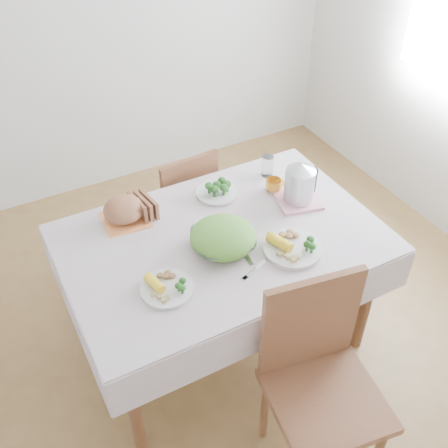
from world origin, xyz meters
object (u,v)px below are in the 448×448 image
electric_kettle (300,182)px  yellow_mug (274,185)px  chair_near (325,402)px  salad_bowl (223,242)px  dinner_plate_left (167,289)px  dinner_plate_right (292,249)px  dining_table (222,292)px  chair_far (177,200)px

electric_kettle → yellow_mug: bearing=95.0°
chair_near → yellow_mug: size_ratio=10.94×
chair_near → electric_kettle: bearing=72.9°
salad_bowl → yellow_mug: 0.52m
dinner_plate_left → dinner_plate_right: dinner_plate_right is taller
chair_near → dinner_plate_right: bearing=80.4°
dining_table → yellow_mug: (0.41, 0.20, 0.42)m
dining_table → electric_kettle: (0.48, 0.06, 0.51)m
dinner_plate_left → yellow_mug: bearing=26.7°
yellow_mug → chair_far: bearing=122.1°
chair_near → yellow_mug: (0.36, 1.01, 0.33)m
electric_kettle → dining_table: bearing=167.9°
chair_near → dinner_plate_right: 0.68m
dining_table → electric_kettle: bearing=7.6°
yellow_mug → chair_near: bearing=-109.8°
dinner_plate_left → dinner_plate_right: 0.61m
yellow_mug → dinner_plate_left: bearing=-153.3°
electric_kettle → chair_near: bearing=-135.8°
chair_near → salad_bowl: (-0.08, 0.74, 0.33)m
dinner_plate_left → yellow_mug: 0.87m
chair_near → yellow_mug: 1.12m
chair_near → chair_far: bearing=97.9°
dinner_plate_right → electric_kettle: 0.40m
dining_table → salad_bowl: size_ratio=4.86×
dinner_plate_right → chair_far: bearing=99.6°
dinner_plate_left → yellow_mug: (0.78, 0.39, 0.02)m
chair_near → chair_far: 1.54m
chair_far → dinner_plate_left: chair_far is taller
chair_far → dining_table: bearing=77.9°
dining_table → chair_far: 0.74m
dining_table → chair_far: bearing=84.1°
yellow_mug → dinner_plate_right: bearing=-111.6°
chair_far → yellow_mug: chair_far is taller
chair_near → yellow_mug: chair_near is taller
chair_near → electric_kettle: electric_kettle is taller
dining_table → dinner_plate_left: 0.58m
dining_table → chair_near: bearing=-86.5°
dining_table → dinner_plate_right: size_ratio=5.08×
salad_bowl → chair_near: bearing=-83.8°
dinner_plate_right → electric_kettle: bearing=51.9°
chair_far → salad_bowl: (-0.11, -0.80, 0.33)m
chair_near → yellow_mug: bearing=79.1°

